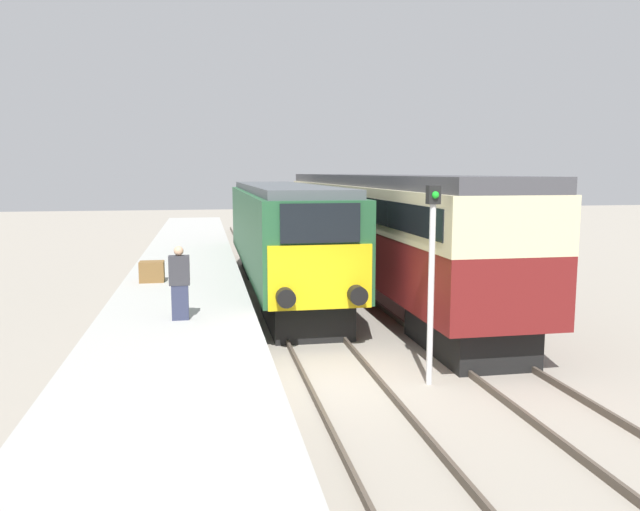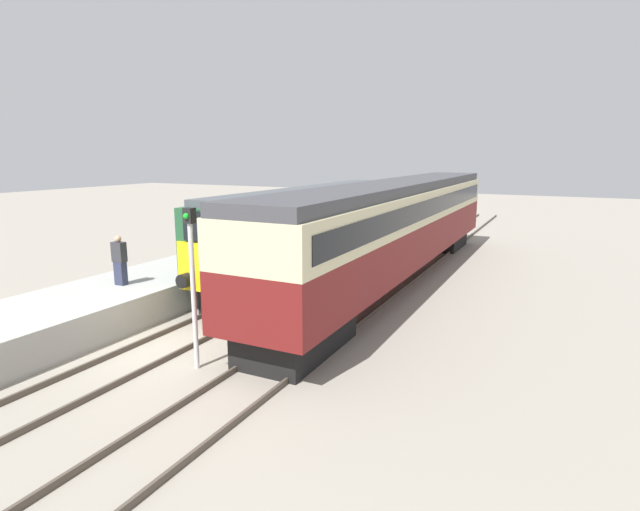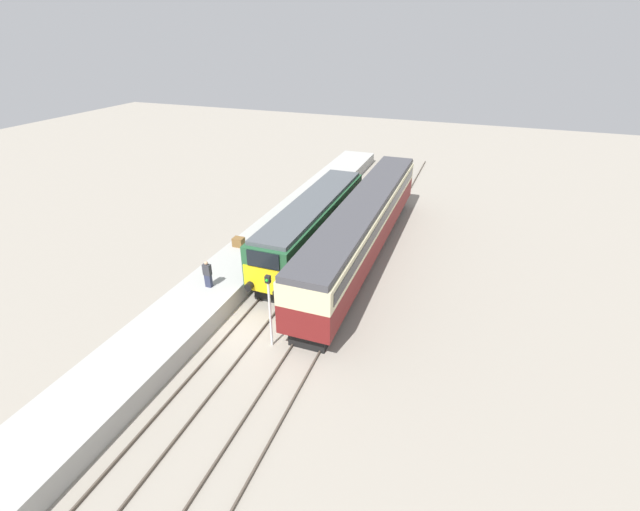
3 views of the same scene
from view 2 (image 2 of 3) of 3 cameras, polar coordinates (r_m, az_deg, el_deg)
ground_plane at (r=14.42m, az=-17.70°, el=-10.11°), size 120.00×120.00×0.00m
platform_left at (r=22.19m, az=-9.58°, el=-0.80°), size 3.50×50.00×1.02m
rails_near_track at (r=18.08m, az=-6.63°, el=-4.99°), size 1.51×60.00×0.14m
rails_far_track at (r=16.54m, az=3.35°, el=-6.51°), size 1.50×60.00×0.14m
locomotive at (r=21.43m, az=-0.24°, el=3.32°), size 2.70×14.92×3.79m
passenger_carriage at (r=20.63m, az=8.97°, el=3.93°), size 2.75×21.43×4.12m
person_on_platform at (r=17.27m, az=-21.92°, el=-0.55°), size 0.44×0.26×1.61m
signal_post at (r=12.23m, az=-14.38°, el=-2.21°), size 0.24×0.28×3.96m
luggage_crate at (r=21.54m, az=-13.68°, el=0.86°), size 0.70×0.56×0.60m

